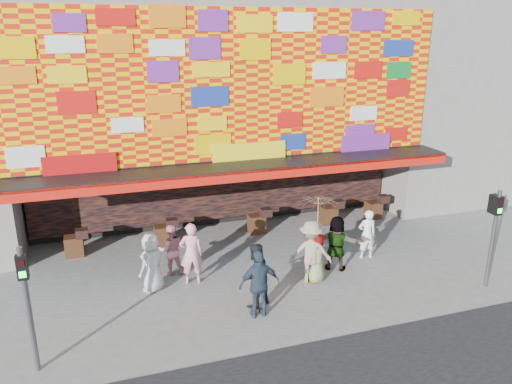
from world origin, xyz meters
TOP-DOWN VIEW (x-y plane):
  - ground at (0.00, 0.00)m, footprint 90.00×90.00m
  - shop_building at (0.00, 8.18)m, footprint 15.20×9.40m
  - neighbor_right at (13.00, 8.00)m, footprint 11.00×8.00m
  - signal_left at (-6.20, -1.50)m, footprint 0.22×0.20m
  - signal_right at (6.20, -1.50)m, footprint 0.22×0.20m
  - ped_a at (-3.27, 1.37)m, footprint 1.02×1.00m
  - ped_b at (-2.08, 1.47)m, footprint 0.76×0.55m
  - ped_c at (-0.70, -0.38)m, footprint 1.10×1.01m
  - ped_d at (1.32, 0.41)m, footprint 1.43×1.12m
  - ped_e at (-0.75, -0.93)m, footprint 1.11×0.47m
  - ped_f at (2.43, 0.93)m, footprint 1.69×1.31m
  - ped_g at (1.50, 0.37)m, footprint 0.90×0.80m
  - ped_h at (3.80, 1.39)m, footprint 0.66×0.48m
  - ped_i at (-2.57, 2.26)m, footprint 0.82×0.66m
  - parasol at (1.50, 0.37)m, footprint 1.13×1.15m

SIDE VIEW (x-z plane):
  - ground at x=0.00m, z-range 0.00..0.00m
  - ped_g at x=1.50m, z-range 0.00..1.54m
  - ped_i at x=-2.57m, z-range 0.00..1.63m
  - ped_h at x=3.80m, z-range 0.00..1.69m
  - ped_a at x=-3.27m, z-range 0.00..1.77m
  - ped_f at x=2.43m, z-range 0.00..1.79m
  - ped_c at x=-0.70m, z-range 0.00..1.83m
  - ped_e at x=-0.75m, z-range 0.00..1.88m
  - ped_b at x=-2.08m, z-range 0.00..1.92m
  - ped_d at x=1.32m, z-range 0.00..1.95m
  - signal_left at x=-6.20m, z-range 0.36..3.36m
  - signal_right at x=6.20m, z-range 0.36..3.36m
  - parasol at x=1.50m, z-range 1.22..3.19m
  - shop_building at x=0.00m, z-range 0.23..10.23m
  - neighbor_right at x=13.00m, z-range 0.00..12.00m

